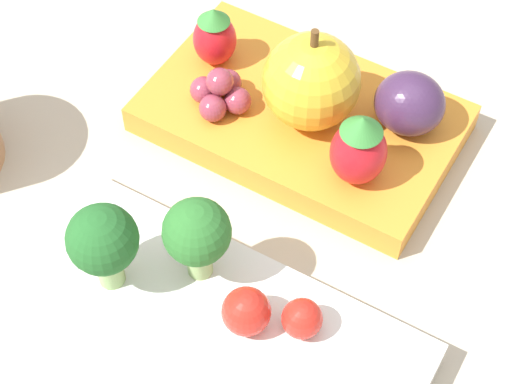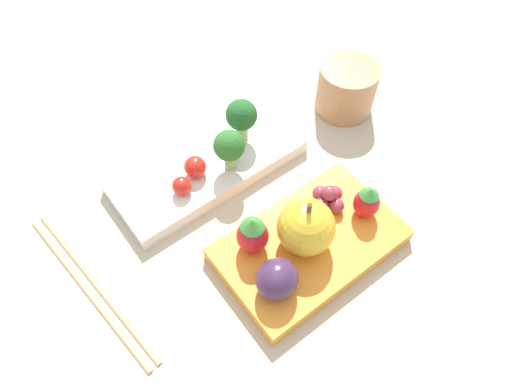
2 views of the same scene
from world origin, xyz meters
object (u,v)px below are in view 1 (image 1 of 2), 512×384
Objects in this scene: bento_box_savoury at (202,326)px; grape_cluster at (220,93)px; strawberry_0 at (359,149)px; plum at (409,104)px; broccoli_floret_1 at (197,234)px; bento_box_fruit at (301,118)px; strawberry_1 at (215,36)px; apple at (311,82)px; cherry_tomato_0 at (302,319)px; broccoli_floret_0 at (103,242)px; cherry_tomato_1 at (246,311)px.

bento_box_savoury is 6.02× the size of grape_cluster.
strawberry_0 reaches higher than bento_box_savoury.
plum is (-0.01, -0.05, -0.00)m from strawberry_0.
broccoli_floret_1 reaches higher than grape_cluster.
broccoli_floret_1 is 1.28× the size of plum.
bento_box_fruit is 0.07m from strawberry_1.
bento_box_savoury is at bearing 89.26° from apple.
bento_box_savoury is at bearing 15.74° from cherry_tomato_0.
strawberry_0 is at bearing 167.91° from grape_cluster.
strawberry_0 is at bearing 154.24° from strawberry_1.
bento_box_savoury is at bearing 115.76° from broccoli_floret_1.
grape_cluster is (0.11, 0.03, -0.01)m from plum.
broccoli_floret_0 reaches higher than bento_box_savoury.
bento_box_savoury is at bearing 177.20° from broccoli_floret_0.
grape_cluster is at bearing -69.72° from bento_box_savoury.
strawberry_0 is at bearing -86.29° from cherry_tomato_0.
broccoli_floret_1 is 2.14× the size of cherry_tomato_1.
cherry_tomato_1 is at bearing 77.53° from plum.
bento_box_fruit is 0.15m from cherry_tomato_0.
grape_cluster is (-0.02, 0.03, -0.01)m from strawberry_1.
broccoli_floret_1 is at bearing -64.24° from bento_box_savoury.
apple reaches higher than plum.
bento_box_savoury is 11.35× the size of cherry_tomato_0.
bento_box_savoury is 4.41× the size of broccoli_floret_1.
apple is at bearing 15.01° from plum.
plum is at bearing -164.99° from apple.
cherry_tomato_1 is at bearing -177.58° from broccoli_floret_0.
plum is 0.11m from grape_cluster.
bento_box_fruit is 4.82× the size of plum.
broccoli_floret_0 is at bearing 29.55° from broccoli_floret_1.
strawberry_1 is at bearing -14.86° from bento_box_fruit.
plum is at bearing -109.34° from bento_box_savoury.
grape_cluster is at bearing 14.43° from plum.
cherry_tomato_0 is 0.50× the size of plum.
cherry_tomato_0 is at bearing 109.17° from apple.
grape_cluster reaches higher than bento_box_fruit.
plum is (-0.06, -0.16, 0.03)m from bento_box_savoury.
plum reaches higher than cherry_tomato_1.
broccoli_floret_1 is 0.15m from strawberry_1.
broccoli_floret_1 is at bearing 108.97° from grape_cluster.
strawberry_0 is at bearing 141.01° from apple.
grape_cluster is at bearing -12.09° from strawberry_0.
cherry_tomato_0 reaches higher than bento_box_savoury.
plum is at bearing -93.28° from cherry_tomato_0.
bento_box_fruit is 5.13× the size of grape_cluster.
cherry_tomato_1 is at bearing 79.87° from strawberry_0.
cherry_tomato_0 is at bearing 129.05° from grape_cluster.
cherry_tomato_1 is 0.60× the size of strawberry_1.
bento_box_savoury is at bearing 14.22° from cherry_tomato_1.
broccoli_floret_0 is at bearing 95.78° from strawberry_1.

